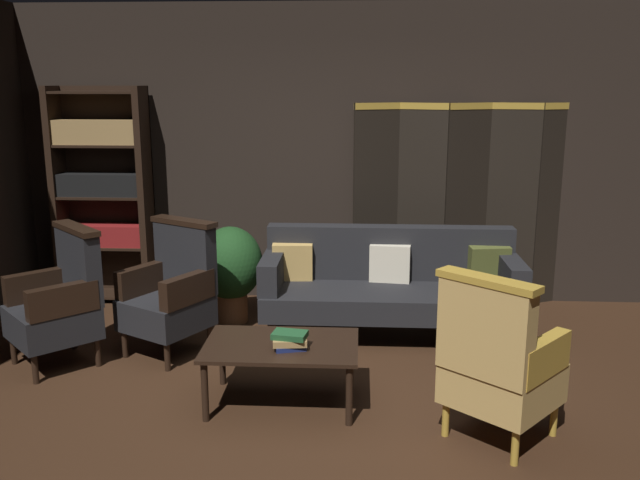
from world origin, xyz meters
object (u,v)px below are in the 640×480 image
(coffee_table, at_px, (281,350))
(armchair_wing_left, at_px, (172,292))
(armchair_wing_right, at_px, (60,301))
(bookshelf, at_px, (102,190))
(book_navy_cloth, at_px, (290,346))
(velvet_couch, at_px, (390,281))
(folding_screen, at_px, (467,202))
(book_tan_leather, at_px, (290,341))
(armchair_gilt_accent, at_px, (498,363))
(potted_plant, at_px, (231,267))
(book_green_cloth, at_px, (290,335))

(coffee_table, xyz_separation_m, armchair_wing_left, (-0.95, 0.84, 0.12))
(coffee_table, relative_size, armchair_wing_right, 0.96)
(bookshelf, bearing_deg, book_navy_cloth, -47.50)
(bookshelf, distance_m, velvet_couch, 2.87)
(folding_screen, xyz_separation_m, book_tan_leather, (-1.44, -2.31, -0.51))
(armchair_gilt_accent, distance_m, potted_plant, 2.76)
(folding_screen, bearing_deg, potted_plant, -162.62)
(velvet_couch, bearing_deg, bookshelf, 164.69)
(armchair_gilt_accent, relative_size, armchair_wing_right, 1.00)
(armchair_wing_left, xyz_separation_m, armchair_wing_right, (-0.77, -0.27, 0.00))
(coffee_table, relative_size, book_tan_leather, 4.66)
(potted_plant, bearing_deg, folding_screen, 17.38)
(folding_screen, height_order, armchair_gilt_accent, folding_screen)
(velvet_couch, xyz_separation_m, armchair_wing_right, (-2.48, -0.80, 0.04))
(armchair_wing_left, bearing_deg, armchair_gilt_accent, -28.60)
(potted_plant, bearing_deg, armchair_gilt_accent, -45.27)
(potted_plant, bearing_deg, book_green_cloth, -67.15)
(armchair_gilt_accent, height_order, book_green_cloth, armchair_gilt_accent)
(book_green_cloth, bearing_deg, coffee_table, 129.86)
(folding_screen, relative_size, bookshelf, 1.05)
(book_green_cloth, bearing_deg, armchair_wing_left, 137.92)
(book_tan_leather, relative_size, book_green_cloth, 1.00)
(armchair_gilt_accent, height_order, book_navy_cloth, armchair_gilt_accent)
(coffee_table, distance_m, book_tan_leather, 0.14)
(armchair_gilt_accent, bearing_deg, armchair_wing_right, 162.41)
(armchair_wing_right, distance_m, book_tan_leather, 1.90)
(velvet_couch, xyz_separation_m, book_tan_leather, (-0.70, -1.45, 0.02))
(armchair_wing_left, distance_m, book_tan_leather, 1.37)
(potted_plant, relative_size, book_tan_leather, 4.00)
(folding_screen, bearing_deg, velvet_couch, -130.70)
(armchair_wing_left, relative_size, book_navy_cloth, 5.41)
(folding_screen, distance_m, armchair_gilt_accent, 2.68)
(velvet_couch, xyz_separation_m, book_navy_cloth, (-0.70, -1.45, -0.02))
(bookshelf, height_order, armchair_wing_left, bookshelf)
(bookshelf, bearing_deg, armchair_wing_left, -52.13)
(folding_screen, height_order, bookshelf, bookshelf)
(folding_screen, xyz_separation_m, armchair_gilt_accent, (-0.19, -2.62, -0.50))
(velvet_couch, distance_m, armchair_gilt_accent, 1.85)
(potted_plant, xyz_separation_m, book_green_cloth, (0.69, -1.64, 0.02))
(folding_screen, height_order, book_navy_cloth, folding_screen)
(armchair_wing_left, height_order, book_navy_cloth, armchair_wing_left)
(folding_screen, height_order, coffee_table, folding_screen)
(book_green_cloth, bearing_deg, bookshelf, 132.50)
(book_green_cloth, bearing_deg, armchair_gilt_accent, -14.21)
(folding_screen, relative_size, velvet_couch, 1.01)
(velvet_couch, distance_m, armchair_wing_left, 1.79)
(velvet_couch, xyz_separation_m, coffee_table, (-0.76, -1.37, -0.08))
(armchair_gilt_accent, xyz_separation_m, armchair_wing_right, (-3.03, 0.96, 0.00))
(folding_screen, distance_m, book_tan_leather, 2.77)
(book_navy_cloth, distance_m, book_green_cloth, 0.08)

